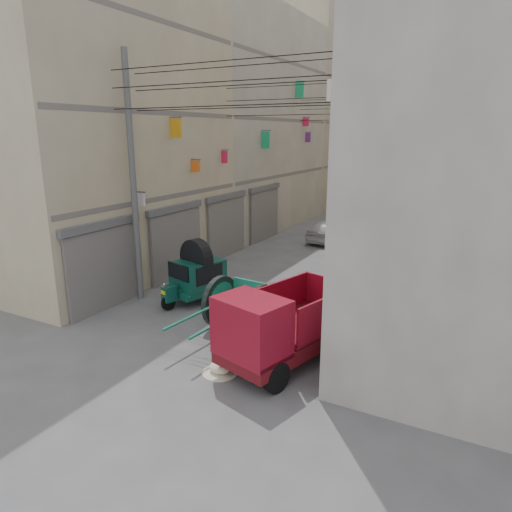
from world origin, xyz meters
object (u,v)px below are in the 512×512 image
Objects in this scene: tonga_cart at (239,305)px; second_cart at (362,239)px; distant_car_white at (329,230)px; distant_car_green at (419,190)px; distant_car_grey at (391,212)px; auto_rickshaw at (197,274)px; horse at (284,311)px; mini_truck at (276,332)px; feed_sack at (220,368)px.

tonga_cart reaches higher than second_cart.
distant_car_green is at bearing -88.86° from distant_car_white.
distant_car_grey is at bearing 95.61° from tonga_cart.
auto_rickshaw reaches higher than second_cart.
horse is at bearing 85.51° from distant_car_green.
distant_car_green is (-0.90, 22.25, -0.17)m from second_cart.
tonga_cart is (2.46, -1.43, -0.18)m from auto_rickshaw.
distant_car_grey is at bearing -67.05° from horse.
auto_rickshaw is 0.62× the size of mini_truck.
auto_rickshaw is 0.74× the size of distant_car_grey.
distant_car_green is at bearing 102.03° from auto_rickshaw.
distant_car_grey is (-1.74, 20.94, -0.43)m from mini_truck.
distant_car_white reaches higher than distant_car_grey.
feed_sack is at bearing -95.48° from second_cart.
distant_car_grey is (-0.67, 21.75, 0.40)m from feed_sack.
tonga_cart is 2.52m from feed_sack.
feed_sack is at bearing -126.88° from mini_truck.
second_cart is at bearing -101.32° from distant_car_grey.
mini_truck is 2.22× the size of horse.
distant_car_white reaches higher than feed_sack.
feed_sack is 14.43m from distant_car_white.
mini_truck is 34.06m from distant_car_green.
horse is 0.51× the size of distant_car_white.
second_cart is 0.47× the size of distant_car_white.
distant_car_white is (-1.45, 11.95, -0.20)m from tonga_cart.
auto_rickshaw is 31.17m from distant_car_green.
auto_rickshaw is 5.03m from feed_sack.
auto_rickshaw reaches higher than tonga_cart.
feed_sack is 0.14× the size of distant_car_green.
distant_car_grey is 13.06m from distant_car_green.
distant_car_grey is (1.59, 7.51, -0.04)m from distant_car_white.
distant_car_white is 7.67m from distant_car_grey.
distant_car_green is at bearing 76.07° from distant_car_grey.
horse is 0.47× the size of distant_car_green.
distant_car_white is (-3.33, 13.43, -0.38)m from mini_truck.
second_cart is 3.01× the size of feed_sack.
tonga_cart is at bearing 101.70° from distant_car_white.
feed_sack is at bearing -64.60° from tonga_cart.
second_cart is 2.78m from distant_car_white.
feed_sack is 0.16× the size of distant_car_grey.
distant_car_grey is (-0.62, 9.20, -0.16)m from second_cart.
horse is (0.51, -9.93, 0.03)m from second_cart.
second_cart is 0.49× the size of distant_car_grey.
distant_car_grey is at bearing 84.24° from distant_car_green.
distant_car_grey is (2.60, 18.02, -0.42)m from auto_rickshaw.
distant_car_grey is (-1.13, 19.13, -0.20)m from horse.
distant_car_white is at bearing 136.87° from second_cart.
mini_truck reaches higher than second_cart.
mini_truck is 1.13× the size of distant_car_white.
second_cart is 9.95m from horse.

